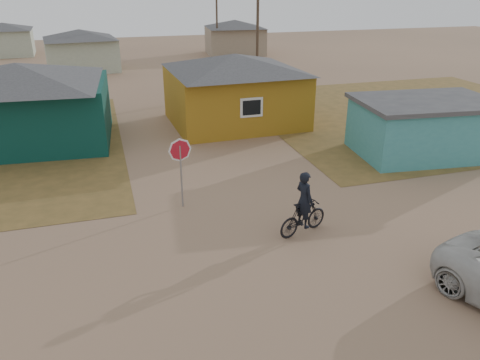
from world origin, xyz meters
TOP-DOWN VIEW (x-y plane):
  - ground at (0.00, 0.00)m, footprint 120.00×120.00m
  - grass_ne at (14.00, 13.00)m, footprint 20.00×18.00m
  - house_teal at (-8.50, 13.50)m, footprint 8.93×7.08m
  - house_yellow at (2.50, 14.00)m, footprint 7.72×6.76m
  - shed_turquoise at (9.50, 6.50)m, footprint 6.71×4.93m
  - house_pale_west at (-6.00, 34.00)m, footprint 7.04×6.15m
  - house_beige_east at (10.00, 40.00)m, footprint 6.95×6.05m
  - house_pale_north at (-14.00, 46.00)m, footprint 6.28×5.81m
  - utility_pole_near at (6.50, 22.00)m, footprint 1.40×0.20m
  - utility_pole_far at (7.50, 38.00)m, footprint 1.40×0.20m
  - stop_sign at (-2.32, 4.18)m, footprint 0.84×0.21m
  - cyclist at (1.07, 1.12)m, footprint 1.97×1.12m

SIDE VIEW (x-z plane):
  - ground at x=0.00m, z-range 0.00..0.00m
  - grass_ne at x=14.00m, z-range 0.00..0.01m
  - cyclist at x=1.07m, z-range -0.29..1.86m
  - shed_turquoise at x=9.50m, z-range 0.01..2.61m
  - house_pale_north at x=-14.00m, z-range 0.05..3.45m
  - house_pale_west at x=-6.00m, z-range 0.06..3.66m
  - house_beige_east at x=10.00m, z-range 0.06..3.66m
  - stop_sign at x=-2.32m, z-range 0.60..3.20m
  - house_yellow at x=2.50m, z-range 0.05..3.95m
  - house_teal at x=-8.50m, z-range 0.05..4.05m
  - utility_pole_near at x=6.50m, z-range 0.14..8.14m
  - utility_pole_far at x=7.50m, z-range 0.14..8.14m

